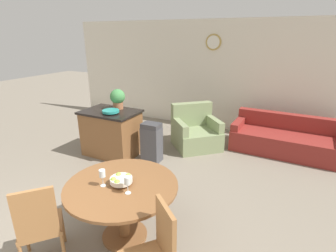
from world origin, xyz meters
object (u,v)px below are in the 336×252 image
(dining_chair_near_right, at_px, (154,252))
(wine_glass_left, at_px, (102,174))
(dining_table, at_px, (122,197))
(dining_chair_near_left, at_px, (39,223))
(wine_glass_right, at_px, (127,181))
(trash_bin, at_px, (152,143))
(teal_bowl, at_px, (111,111))
(armchair, at_px, (196,133))
(potted_plant, at_px, (118,98))
(couch, at_px, (286,140))
(kitchen_island, at_px, (112,133))
(fruit_bowl, at_px, (121,180))

(dining_chair_near_right, height_order, wine_glass_left, dining_chair_near_right)
(dining_table, xyz_separation_m, dining_chair_near_left, (-0.52, -0.71, -0.04))
(wine_glass_left, bearing_deg, dining_table, 35.21)
(wine_glass_right, height_order, trash_bin, wine_glass_right)
(dining_chair_near_right, relative_size, teal_bowl, 3.06)
(teal_bowl, height_order, armchair, teal_bowl)
(potted_plant, bearing_deg, teal_bowl, -77.23)
(dining_chair_near_left, height_order, potted_plant, potted_plant)
(wine_glass_right, bearing_deg, trash_bin, 113.64)
(wine_glass_right, relative_size, trash_bin, 0.26)
(teal_bowl, height_order, couch, teal_bowl)
(dining_chair_near_left, relative_size, potted_plant, 2.44)
(dining_table, relative_size, kitchen_island, 1.17)
(teal_bowl, bearing_deg, trash_bin, 14.74)
(dining_chair_near_right, height_order, armchair, dining_chair_near_right)
(armchair, bearing_deg, teal_bowl, -178.11)
(fruit_bowl, height_order, wine_glass_right, wine_glass_right)
(potted_plant, bearing_deg, armchair, 34.02)
(trash_bin, bearing_deg, dining_chair_near_right, -59.51)
(fruit_bowl, bearing_deg, dining_chair_near_left, -125.95)
(dining_chair_near_left, relative_size, trash_bin, 1.27)
(fruit_bowl, distance_m, armchair, 3.02)
(armchair, bearing_deg, wine_glass_right, -125.33)
(couch, bearing_deg, wine_glass_right, -109.59)
(dining_chair_near_right, xyz_separation_m, potted_plant, (-2.28, 2.57, 0.61))
(kitchen_island, bearing_deg, dining_chair_near_right, -45.47)
(armchair, bearing_deg, dining_chair_near_right, -117.50)
(wine_glass_right, distance_m, kitchen_island, 2.68)
(couch, relative_size, armchair, 1.74)
(dining_table, bearing_deg, trash_bin, 110.61)
(dining_chair_near_right, xyz_separation_m, kitchen_island, (-2.33, 2.37, -0.07))
(dining_table, height_order, wine_glass_right, wine_glass_right)
(wine_glass_left, xyz_separation_m, armchair, (-0.05, 3.08, -0.58))
(dining_chair_near_left, bearing_deg, armchair, 36.53)
(dining_table, relative_size, dining_chair_near_left, 1.31)
(kitchen_island, distance_m, armchair, 1.79)
(kitchen_island, xyz_separation_m, teal_bowl, (0.12, -0.13, 0.50))
(wine_glass_left, height_order, couch, wine_glass_left)
(trash_bin, bearing_deg, wine_glass_left, -74.70)
(kitchen_island, height_order, potted_plant, potted_plant)
(fruit_bowl, bearing_deg, armchair, 94.22)
(dining_chair_near_left, height_order, couch, dining_chair_near_left)
(wine_glass_left, bearing_deg, kitchen_island, 126.38)
(dining_table, distance_m, armchair, 2.99)
(dining_table, xyz_separation_m, potted_plant, (-1.57, 2.06, 0.57))
(potted_plant, bearing_deg, trash_bin, -8.95)
(dining_table, distance_m, trash_bin, 2.06)
(wine_glass_left, relative_size, trash_bin, 0.26)
(dining_table, bearing_deg, wine_glass_right, -33.81)
(fruit_bowl, xyz_separation_m, trash_bin, (-0.72, 1.93, -0.41))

